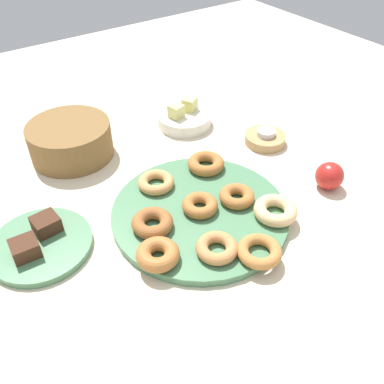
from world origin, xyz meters
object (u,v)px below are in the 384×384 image
at_px(donut_plate, 200,213).
at_px(apple, 330,176).
at_px(melon_chunk_left, 176,111).
at_px(donut_3, 158,254).
at_px(fruit_bowl, 184,119).
at_px(donut_6, 259,251).
at_px(donut_1, 217,248).
at_px(donut_2, 237,196).
at_px(donut_8, 156,182).
at_px(brownie_far, 46,224).
at_px(basket, 71,140).
at_px(donut_7, 206,164).
at_px(candle_holder, 265,139).
at_px(donut_0, 152,223).
at_px(donut_5, 199,206).
at_px(brownie_near, 25,248).
at_px(tealight, 266,133).
at_px(melon_chunk_right, 190,104).
at_px(cake_plate, 41,245).
at_px(donut_4, 275,210).

relative_size(donut_plate, apple, 5.85).
height_order(melon_chunk_left, apple, melon_chunk_left).
distance_m(donut_3, melon_chunk_left, 0.51).
bearing_deg(fruit_bowl, donut_6, -108.77).
xyz_separation_m(donut_1, donut_6, (0.06, -0.05, -0.00)).
height_order(donut_2, melon_chunk_left, melon_chunk_left).
distance_m(donut_8, brownie_far, 0.26).
relative_size(donut_2, basket, 0.37).
bearing_deg(donut_2, donut_7, 83.14).
xyz_separation_m(donut_7, candle_holder, (0.22, 0.02, -0.02)).
distance_m(donut_plate, donut_0, 0.12).
bearing_deg(donut_8, donut_3, -120.40).
xyz_separation_m(donut_1, donut_2, (0.13, 0.09, 0.00)).
bearing_deg(donut_5, donut_2, -14.80).
bearing_deg(brownie_near, donut_7, 2.63).
xyz_separation_m(donut_6, tealight, (0.30, 0.30, 0.00)).
bearing_deg(melon_chunk_right, donut_2, -109.59).
distance_m(donut_3, donut_8, 0.22).
relative_size(donut_0, donut_2, 1.10).
height_order(donut_plate, fruit_bowl, fruit_bowl).
height_order(brownie_near, brownie_far, same).
bearing_deg(donut_1, brownie_near, 145.27).
xyz_separation_m(donut_5, brownie_far, (-0.29, 0.14, 0.00)).
relative_size(brownie_near, melon_chunk_right, 1.42).
bearing_deg(apple, candle_holder, 87.86).
height_order(donut_8, melon_chunk_left, melon_chunk_left).
bearing_deg(donut_3, cake_plate, 133.92).
bearing_deg(donut_6, donut_plate, 95.66).
xyz_separation_m(brownie_near, apple, (0.66, -0.19, 0.00)).
height_order(fruit_bowl, melon_chunk_left, melon_chunk_left).
height_order(donut_3, melon_chunk_right, melon_chunk_right).
bearing_deg(donut_4, apple, 3.90).
relative_size(donut_1, melon_chunk_right, 2.31).
xyz_separation_m(donut_2, melon_chunk_left, (0.08, 0.36, 0.02)).
xyz_separation_m(donut_3, basket, (0.01, 0.45, 0.01)).
height_order(donut_6, fruit_bowl, donut_6).
bearing_deg(brownie_near, basket, 53.38).
xyz_separation_m(donut_8, brownie_near, (-0.31, -0.03, 0.00)).
relative_size(donut_plate, donut_8, 4.61).
bearing_deg(tealight, donut_3, -156.69).
height_order(donut_0, donut_1, donut_0).
bearing_deg(donut_1, donut_7, 57.81).
distance_m(donut_0, donut_2, 0.20).
distance_m(donut_6, basket, 0.57).
distance_m(donut_plate, donut_5, 0.02).
xyz_separation_m(fruit_bowl, melon_chunk_right, (0.03, 0.01, 0.04)).
distance_m(donut_1, donut_3, 0.11).
bearing_deg(donut_5, brownie_near, 164.93).
distance_m(donut_plate, apple, 0.32).
bearing_deg(donut_0, donut_8, 55.58).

